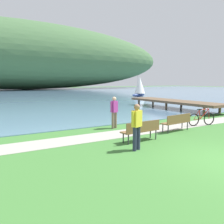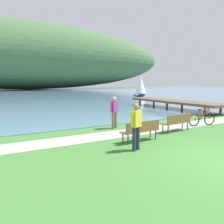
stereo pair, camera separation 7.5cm
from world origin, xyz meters
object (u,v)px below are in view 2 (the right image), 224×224
bicycle_leaning_near_bench (202,119)px  person_on_the_grass (136,124)px  sailboat_nearest_to_shore (141,86)px  park_bench_near_camera (141,129)px  person_at_shoreline (114,110)px  park_bench_further_along (177,121)px

bicycle_leaning_near_bench → person_on_the_grass: size_ratio=1.02×
bicycle_leaning_near_bench → sailboat_nearest_to_shore: sailboat_nearest_to_shore is taller
park_bench_near_camera → person_at_shoreline: (0.49, 2.99, 0.46)m
park_bench_near_camera → sailboat_nearest_to_shore: size_ratio=0.52×
bicycle_leaning_near_bench → sailboat_nearest_to_shore: 25.89m
park_bench_further_along → bicycle_leaning_near_bench: bearing=9.6°
bicycle_leaning_near_bench → person_on_the_grass: (-6.15, -2.01, 0.58)m
bicycle_leaning_near_bench → person_at_shoreline: 5.11m
person_at_shoreline → sailboat_nearest_to_shore: 27.03m
sailboat_nearest_to_shore → person_on_the_grass: bearing=-127.8°
bicycle_leaning_near_bench → person_on_the_grass: person_on_the_grass is taller
park_bench_further_along → bicycle_leaning_near_bench: bicycle_leaning_near_bench is taller
park_bench_further_along → person_at_shoreline: person_at_shoreline is taller
person_at_shoreline → bicycle_leaning_near_bench: bearing=-21.8°
park_bench_near_camera → bicycle_leaning_near_bench: 5.32m
park_bench_near_camera → park_bench_further_along: size_ratio=0.99×
person_on_the_grass → sailboat_nearest_to_shore: sailboat_nearest_to_shore is taller
park_bench_near_camera → person_at_shoreline: 3.06m
park_bench_further_along → person_on_the_grass: 4.10m
park_bench_further_along → person_on_the_grass: (-3.74, -1.61, 0.46)m
park_bench_further_along → sailboat_nearest_to_shore: sailboat_nearest_to_shore is taller
bicycle_leaning_near_bench → person_at_shoreline: (-4.72, 1.89, 0.58)m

